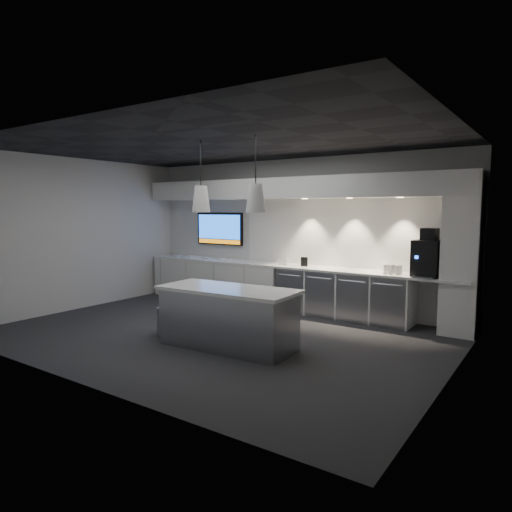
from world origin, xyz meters
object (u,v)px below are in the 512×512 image
Objects in this scene: wall_tv at (220,229)px; bin at (167,321)px; island at (228,317)px; coffee_machine at (429,257)px.

wall_tv is 3.42m from bin.
bin is at bearing 178.77° from island.
wall_tv is 4.61m from coffee_machine.
wall_tv is 3.93m from island.
coffee_machine is (4.60, -0.25, -0.33)m from wall_tv.
wall_tv is 0.60× the size of island.
island is 1.24m from bin.
wall_tv reaches higher than island.
wall_tv is 2.86× the size of bin.
coffee_machine is (3.37, 2.65, 1.01)m from bin.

